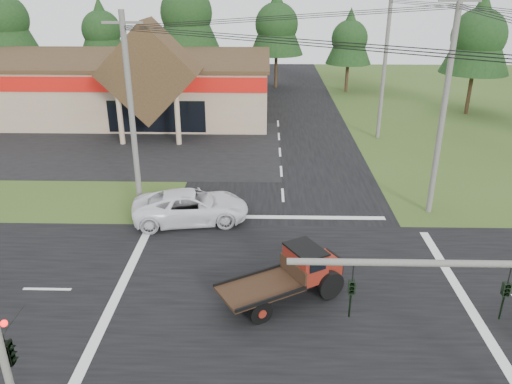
{
  "coord_description": "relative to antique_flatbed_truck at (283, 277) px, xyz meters",
  "views": [
    {
      "loc": [
        -0.97,
        -17.16,
        11.81
      ],
      "look_at": [
        -1.48,
        5.34,
        2.2
      ],
      "focal_mm": 35.0,
      "sensor_mm": 36.0,
      "label": 1
    }
  ],
  "objects": [
    {
      "name": "white_pickup",
      "position": [
        -4.66,
        7.01,
        -0.23
      ],
      "size": [
        6.37,
        3.69,
        1.67
      ],
      "primitive_type": "imported",
      "rotation": [
        0.0,
        0.0,
        1.73
      ],
      "color": "white",
      "rests_on": "ground"
    },
    {
      "name": "tree_side_ne",
      "position": [
        18.28,
        30.48,
        6.31
      ],
      "size": [
        6.16,
        6.16,
        11.11
      ],
      "color": "#332316",
      "rests_on": "ground"
    },
    {
      "name": "traffic_signal_corner",
      "position": [
        -7.22,
        -6.84,
        2.46
      ],
      "size": [
        0.53,
        2.48,
        4.4
      ],
      "color": "#595651",
      "rests_on": "ground"
    },
    {
      "name": "ground",
      "position": [
        0.28,
        0.48,
        -1.06
      ],
      "size": [
        120.0,
        120.0,
        0.0
      ],
      "primitive_type": "plane",
      "color": "#384F1C",
      "rests_on": "ground"
    },
    {
      "name": "parking_apron",
      "position": [
        -13.72,
        19.48,
        -1.05
      ],
      "size": [
        28.0,
        14.0,
        0.02
      ],
      "primitive_type": "cube",
      "color": "black",
      "rests_on": "ground"
    },
    {
      "name": "antique_flatbed_truck",
      "position": [
        0.0,
        0.0,
        0.0
      ],
      "size": [
        5.37,
        4.24,
        2.13
      ],
      "primitive_type": null,
      "rotation": [
        0.0,
        0.0,
        -1.04
      ],
      "color": "#591B0C",
      "rests_on": "ground"
    },
    {
      "name": "road_ns",
      "position": [
        0.28,
        0.48,
        -1.05
      ],
      "size": [
        12.0,
        120.0,
        0.02
      ],
      "primitive_type": "cube",
      "color": "black",
      "rests_on": "ground"
    },
    {
      "name": "tree_row_d",
      "position": [
        0.28,
        42.48,
        6.31
      ],
      "size": [
        6.16,
        6.16,
        11.11
      ],
      "color": "#332316",
      "rests_on": "ground"
    },
    {
      "name": "tree_row_c",
      "position": [
        -9.72,
        41.48,
        7.66
      ],
      "size": [
        7.28,
        7.28,
        13.13
      ],
      "color": "#332316",
      "rests_on": "ground"
    },
    {
      "name": "cvs_building",
      "position": [
        -15.43,
        30.05,
        1.72
      ],
      "size": [
        30.4,
        18.2,
        9.19
      ],
      "color": "tan",
      "rests_on": "ground"
    },
    {
      "name": "tree_row_b",
      "position": [
        -19.72,
        42.48,
        5.64
      ],
      "size": [
        5.6,
        5.6,
        10.1
      ],
      "color": "#332316",
      "rests_on": "ground"
    },
    {
      "name": "road_ew",
      "position": [
        0.28,
        0.48,
        -1.05
      ],
      "size": [
        120.0,
        12.0,
        0.02
      ],
      "primitive_type": "cube",
      "color": "black",
      "rests_on": "ground"
    },
    {
      "name": "tree_row_a",
      "position": [
        -29.72,
        40.48,
        6.99
      ],
      "size": [
        6.72,
        6.72,
        12.12
      ],
      "color": "#332316",
      "rests_on": "ground"
    },
    {
      "name": "utility_pole_nw",
      "position": [
        -7.72,
        8.48,
        4.32
      ],
      "size": [
        2.0,
        0.3,
        10.5
      ],
      "color": "#595651",
      "rests_on": "ground"
    },
    {
      "name": "tree_row_e",
      "position": [
        8.28,
        40.48,
        4.97
      ],
      "size": [
        5.04,
        5.04,
        9.09
      ],
      "color": "#332316",
      "rests_on": "ground"
    },
    {
      "name": "utility_pole_n",
      "position": [
        8.28,
        22.48,
        4.68
      ],
      "size": [
        2.0,
        0.3,
        11.2
      ],
      "color": "#595651",
      "rests_on": "ground"
    },
    {
      "name": "utility_pole_ne",
      "position": [
        8.28,
        8.48,
        4.83
      ],
      "size": [
        2.0,
        0.3,
        11.5
      ],
      "color": "#595651",
      "rests_on": "ground"
    }
  ]
}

